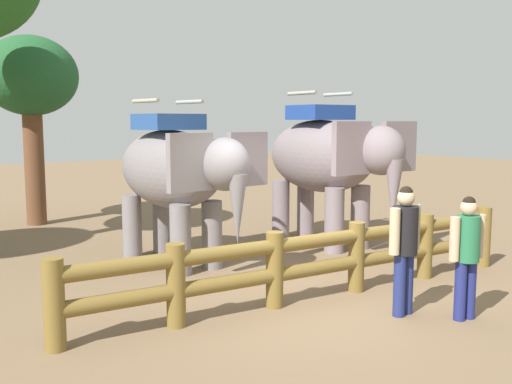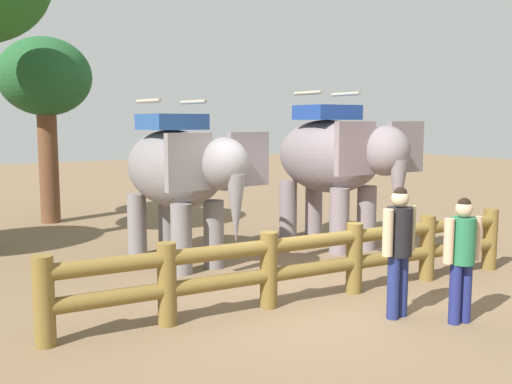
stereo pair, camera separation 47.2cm
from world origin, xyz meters
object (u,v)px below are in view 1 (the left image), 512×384
Objects in this scene: tourist_man_in_blue at (405,241)px; tree_back_center at (31,81)px; elephant_center at (327,160)px; log_fence at (317,258)px; elephant_near_left at (176,173)px; tourist_woman_in_black at (467,249)px.

tourist_man_in_blue is 0.37× the size of tree_back_center.
log_fence is at bearing -134.84° from elephant_center.
elephant_near_left is 4.30m from tourist_man_in_blue.
tree_back_center is (-0.88, 5.65, 1.85)m from elephant_near_left.
tree_back_center is (-2.52, 10.33, 2.56)m from tourist_woman_in_black.
tourist_woman_in_black is at bearing -61.57° from log_fence.
tourist_man_in_blue reaches higher than tourist_woman_in_black.
elephant_near_left is at bearing 105.54° from tourist_man_in_blue.
tree_back_center is at bearing 98.87° from elephant_near_left.
tourist_woman_in_black is (-1.65, -4.38, -0.83)m from elephant_center.
log_fence is 3.17m from elephant_near_left.
tree_back_center reaches higher than tourist_man_in_blue.
tourist_woman_in_black is (0.96, -1.77, 0.32)m from log_fence.
tourist_woman_in_black is 0.35× the size of tree_back_center.
tourist_woman_in_black is at bearing -70.66° from elephant_near_left.
tourist_woman_in_black is at bearing -110.59° from elephant_center.
elephant_center is at bearing -5.15° from elephant_near_left.
tourist_man_in_blue is at bearing -78.29° from tree_back_center.
log_fence is 2.03m from tourist_woman_in_black.
elephant_center reaches higher than log_fence.
tourist_man_in_blue is at bearing -119.52° from elephant_center.
log_fence is at bearing 118.43° from tourist_woman_in_black.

